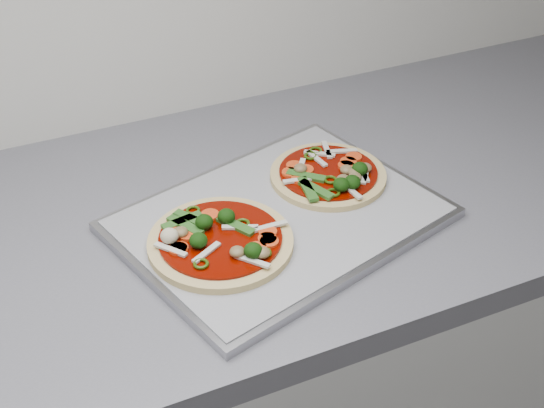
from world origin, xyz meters
name	(u,v)px	position (x,y,z in m)	size (l,w,h in m)	color
countertop	(220,223)	(0.00, 1.30, 0.88)	(3.60, 0.60, 0.04)	slate
baking_tray	(279,219)	(0.07, 1.24, 0.91)	(0.42, 0.31, 0.01)	#9C9BA0
parchment	(279,215)	(0.07, 1.24, 0.91)	(0.41, 0.29, 0.00)	gray
pizza_left	(219,240)	(-0.03, 1.21, 0.93)	(0.24, 0.24, 0.03)	#D7C076
pizza_right	(330,175)	(0.17, 1.29, 0.92)	(0.18, 0.18, 0.03)	#D7C076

